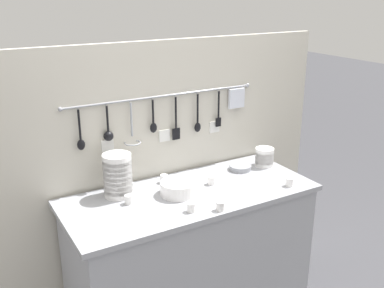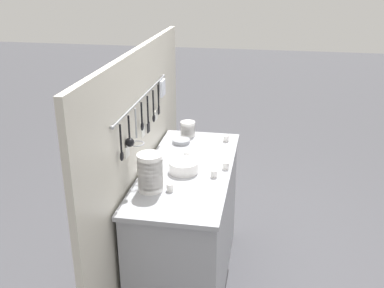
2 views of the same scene
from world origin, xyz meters
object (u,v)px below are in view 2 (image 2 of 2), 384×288
object	(u,v)px
cup_edge_far	(226,166)
cup_back_left	(170,187)
cup_front_right	(226,138)
plate_stack	(184,167)
cup_centre	(214,173)
bowl_stack_back_corner	(188,129)
cup_beside_plates	(187,155)
steel_mixing_bowl	(181,141)
bowl_stack_nested_right	(150,172)
cup_back_right	(158,166)

from	to	relation	value
cup_edge_far	cup_back_left	bearing A→B (deg)	140.89
cup_back_left	cup_front_right	world-z (taller)	same
plate_stack	cup_centre	xyz separation A→B (m)	(-0.04, -0.21, -0.01)
bowl_stack_back_corner	cup_front_right	distance (m)	0.33
plate_stack	cup_centre	bearing A→B (deg)	-100.79
cup_edge_far	cup_beside_plates	distance (m)	0.33
bowl_stack_back_corner	steel_mixing_bowl	world-z (taller)	bowl_stack_back_corner
bowl_stack_nested_right	cup_beside_plates	world-z (taller)	bowl_stack_nested_right
cup_edge_far	steel_mixing_bowl	bearing A→B (deg)	43.75
bowl_stack_nested_right	cup_front_right	xyz separation A→B (m)	(0.90, -0.38, -0.10)
cup_beside_plates	bowl_stack_nested_right	bearing A→B (deg)	165.91
bowl_stack_back_corner	cup_centre	xyz separation A→B (m)	(-0.72, -0.31, -0.04)
plate_stack	cup_front_right	size ratio (longest dim) A/B	4.11
bowl_stack_back_corner	cup_back_left	xyz separation A→B (m)	(-0.97, -0.07, -0.04)
cup_back_left	cup_beside_plates	world-z (taller)	same
bowl_stack_nested_right	steel_mixing_bowl	xyz separation A→B (m)	(0.80, -0.03, -0.11)
cup_beside_plates	cup_back_left	bearing A→B (deg)	178.87
plate_stack	steel_mixing_bowl	world-z (taller)	plate_stack
steel_mixing_bowl	cup_back_left	bearing A→B (deg)	-173.75
steel_mixing_bowl	cup_edge_far	size ratio (longest dim) A/B	2.83
cup_centre	cup_back_right	bearing A→B (deg)	83.60
cup_edge_far	cup_centre	bearing A→B (deg)	154.87
bowl_stack_nested_right	steel_mixing_bowl	distance (m)	0.81
cup_edge_far	cup_centre	size ratio (longest dim) A/B	1.00
steel_mixing_bowl	cup_edge_far	xyz separation A→B (m)	(-0.41, -0.40, 0.01)
bowl_stack_back_corner	cup_front_right	world-z (taller)	bowl_stack_back_corner
steel_mixing_bowl	cup_front_right	bearing A→B (deg)	-73.75
cup_back_left	cup_back_right	xyz separation A→B (m)	(0.29, 0.15, 0.00)
cup_edge_far	cup_centre	distance (m)	0.15
plate_stack	steel_mixing_bowl	size ratio (longest dim) A/B	1.45
cup_back_right	cup_back_left	bearing A→B (deg)	-152.33
plate_stack	cup_back_right	world-z (taller)	plate_stack
cup_beside_plates	plate_stack	bearing A→B (deg)	-174.55
bowl_stack_back_corner	cup_edge_far	size ratio (longest dim) A/B	2.43
bowl_stack_nested_right	cup_front_right	bearing A→B (deg)	-22.80
cup_front_right	plate_stack	bearing A→B (deg)	159.72
cup_edge_far	cup_back_right	bearing A→B (deg)	101.35
bowl_stack_back_corner	cup_centre	world-z (taller)	bowl_stack_back_corner
cup_back_left	cup_back_right	world-z (taller)	same
bowl_stack_nested_right	bowl_stack_back_corner	xyz separation A→B (m)	(0.98, -0.06, -0.06)
bowl_stack_back_corner	steel_mixing_bowl	bearing A→B (deg)	172.97
steel_mixing_bowl	plate_stack	bearing A→B (deg)	-166.84
bowl_stack_nested_right	cup_edge_far	distance (m)	0.59
steel_mixing_bowl	cup_back_left	distance (m)	0.80
plate_stack	cup_beside_plates	xyz separation A→B (m)	(0.23, 0.02, -0.01)
steel_mixing_bowl	cup_beside_plates	size ratio (longest dim) A/B	2.83
cup_back_right	cup_centre	bearing A→B (deg)	-96.40
bowl_stack_nested_right	cup_back_right	size ratio (longest dim) A/B	4.96
cup_front_right	cup_centre	bearing A→B (deg)	178.86
cup_back_left	cup_centre	xyz separation A→B (m)	(0.24, -0.24, 0.00)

